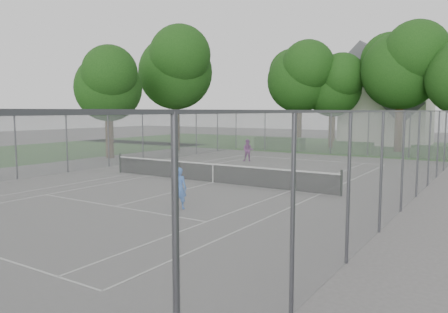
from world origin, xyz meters
The scene contains 16 objects.
ground centered at (0.00, 0.00, 0.00)m, with size 120.00×120.00×0.00m, color #5E5B59.
grass_far centered at (0.00, 26.00, 0.00)m, with size 60.00×20.00×0.00m, color #1F4A15.
court_markings centered at (0.00, 0.00, 0.01)m, with size 11.03×23.83×0.01m.
tennis_net centered at (0.00, 0.00, 0.51)m, with size 12.87×0.10×1.10m.
perimeter_fence centered at (0.00, 0.00, 1.81)m, with size 18.08×34.08×3.52m.
tree_far_left centered at (-4.70, 21.53, 6.85)m, with size 6.94×6.33×9.97m.
tree_far_midleft centered at (-1.93, 23.02, 6.04)m, with size 6.12×5.58×8.79m.
tree_far_midright centered at (4.30, 22.03, 7.43)m, with size 7.52×6.87×10.82m.
tree_side_back centered at (-12.87, 13.08, 7.42)m, with size 7.52×6.86×10.80m.
tree_side_front centered at (-12.74, 5.08, 5.59)m, with size 5.67×5.18×8.15m.
hedge_left centered at (-5.26, 18.45, 0.56)m, with size 4.48×1.34×1.12m, color #1E4516.
hedge_mid centered at (1.58, 17.98, 0.49)m, with size 3.13×0.89×0.98m, color #1E4516.
hedge_right centered at (7.45, 18.48, 0.45)m, with size 2.97×1.09×0.89m, color #1E4516.
house centered at (1.39, 30.19, 4.22)m, with size 8.42×6.52×10.48m.
girl_player centered at (2.21, -5.38, 0.75)m, with size 0.55×0.36×1.50m, color blue.
woman_player centered at (-3.04, 8.79, 0.77)m, with size 0.75×0.58×1.54m, color #722672.
Camera 1 is at (11.92, -17.47, 3.51)m, focal length 35.00 mm.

